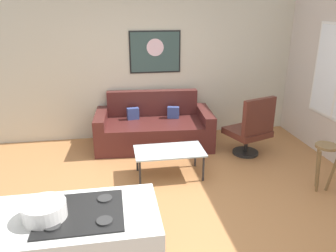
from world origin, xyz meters
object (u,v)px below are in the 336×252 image
(bar_stool, at_px, (325,157))
(armchair, at_px, (251,129))
(mixing_bowl, at_px, (45,211))
(wall_painting, at_px, (155,52))
(couch, at_px, (154,129))
(coffee_table, at_px, (169,152))

(bar_stool, bearing_deg, armchair, 113.43)
(mixing_bowl, xyz_separation_m, wall_painting, (1.28, 3.77, 0.56))
(couch, bearing_deg, wall_painting, 77.81)
(couch, distance_m, armchair, 1.64)
(couch, bearing_deg, bar_stool, -43.65)
(mixing_bowl, bearing_deg, coffee_table, 59.80)
(coffee_table, relative_size, mixing_bowl, 3.27)
(couch, bearing_deg, coffee_table, -86.68)
(couch, relative_size, wall_painting, 2.25)
(couch, distance_m, coffee_table, 1.17)
(bar_stool, distance_m, wall_painting, 3.19)
(coffee_table, height_order, bar_stool, bar_stool)
(couch, xyz_separation_m, coffee_table, (0.07, -1.16, 0.07))
(bar_stool, height_order, wall_painting, wall_painting)
(couch, bearing_deg, mixing_bowl, -109.61)
(armchair, relative_size, bar_stool, 1.54)
(couch, xyz_separation_m, wall_painting, (0.10, 0.48, 1.25))
(armchair, height_order, mixing_bowl, mixing_bowl)
(bar_stool, bearing_deg, wall_painting, 128.42)
(couch, relative_size, coffee_table, 2.07)
(coffee_table, relative_size, wall_painting, 1.08)
(bar_stool, height_order, mixing_bowl, mixing_bowl)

